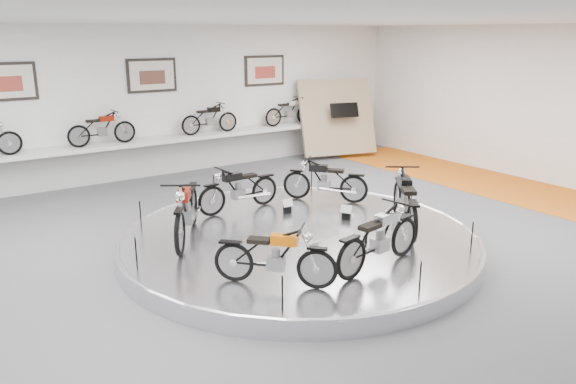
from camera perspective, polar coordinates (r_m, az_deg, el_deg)
floor at (r=10.00m, az=2.12°, el=-6.32°), size 16.00×16.00×0.00m
ceiling at (r=9.26m, az=2.38°, el=17.25°), size 16.00×16.00×0.00m
wall_back at (r=15.55m, az=-13.54°, el=8.87°), size 16.00×0.00×16.00m
wall_right at (r=15.54m, az=26.86°, el=7.62°), size 0.00×14.00×14.00m
orange_carpet_strip at (r=14.89m, az=23.65°, el=-0.17°), size 2.40×12.60×0.01m
dado_band at (r=15.76m, az=-13.18°, el=3.63°), size 15.68×0.04×1.10m
display_platform at (r=10.17m, az=1.12°, el=-5.02°), size 6.40×6.40×0.30m
platform_rim at (r=10.13m, az=1.12°, el=-4.38°), size 6.40×6.40×0.10m
shelf at (r=15.42m, az=-12.89°, el=5.09°), size 11.00×0.55×0.10m
poster_left at (r=14.56m, az=-26.77°, el=9.97°), size 1.35×0.06×0.88m
poster_center at (r=15.45m, az=-13.66°, el=11.44°), size 1.35×0.06×0.88m
poster_right at (r=17.02m, az=-2.38°, el=12.22°), size 1.35×0.06×0.88m
display_panel at (r=17.70m, az=5.00°, el=7.60°), size 2.56×1.52×2.30m
shelf_bike_b at (r=14.87m, az=-18.37°, el=5.93°), size 1.22×0.43×0.73m
shelf_bike_c at (r=15.95m, az=-7.96°, el=7.20°), size 1.22×0.43×0.73m
shelf_bike_d at (r=17.32m, az=0.11°, el=8.03°), size 1.22×0.43×0.73m
bike_a at (r=11.95m, az=3.78°, el=1.21°), size 1.43×1.55×0.92m
bike_b at (r=11.33m, az=-5.02°, el=0.38°), size 1.59×0.63×0.92m
bike_c at (r=9.84m, az=-10.29°, el=-1.65°), size 1.60×1.96×1.12m
bike_d at (r=7.96m, az=-1.36°, el=-6.50°), size 1.44×1.48×0.90m
bike_e at (r=8.64m, az=9.27°, el=-4.58°), size 1.73×0.85×0.97m
bike_f at (r=10.41m, az=11.82°, el=-0.85°), size 1.60×1.87×1.08m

